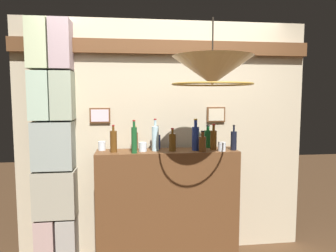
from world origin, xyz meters
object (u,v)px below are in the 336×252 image
(glass_tumbler_shot, at_px, (102,146))
(liquor_bottle_vodka, at_px, (234,140))
(liquor_bottle_whiskey, at_px, (157,141))
(glass_tumbler_highball, at_px, (143,147))
(liquor_bottle_sherry, at_px, (195,138))
(liquor_bottle_scotch, at_px, (213,140))
(liquor_bottle_port, at_px, (135,140))
(liquor_bottle_vermouth, at_px, (134,139))
(liquor_bottle_rum, at_px, (113,141))
(liquor_bottle_amaro, at_px, (202,143))
(glass_tumbler_rocks, at_px, (222,147))
(liquor_bottle_bourbon, at_px, (155,138))
(liquor_bottle_mezcal, at_px, (208,138))
(liquor_bottle_gin, at_px, (172,142))
(pendant_lamp, at_px, (212,71))

(glass_tumbler_shot, bearing_deg, liquor_bottle_vodka, -6.49)
(liquor_bottle_whiskey, bearing_deg, glass_tumbler_highball, -144.07)
(liquor_bottle_sherry, distance_m, liquor_bottle_scotch, 0.19)
(liquor_bottle_port, height_order, liquor_bottle_vermouth, liquor_bottle_vermouth)
(liquor_bottle_vodka, bearing_deg, liquor_bottle_scotch, 170.60)
(liquor_bottle_rum, distance_m, liquor_bottle_vermouth, 0.22)
(liquor_bottle_amaro, relative_size, glass_tumbler_rocks, 2.30)
(liquor_bottle_bourbon, relative_size, liquor_bottle_amaro, 1.55)
(liquor_bottle_mezcal, height_order, liquor_bottle_gin, liquor_bottle_mezcal)
(liquor_bottle_mezcal, relative_size, pendant_lamp, 0.37)
(liquor_bottle_scotch, height_order, glass_tumbler_shot, liquor_bottle_scotch)
(liquor_bottle_sherry, distance_m, liquor_bottle_vermouth, 0.61)
(glass_tumbler_rocks, bearing_deg, liquor_bottle_rum, 175.92)
(pendant_lamp, bearing_deg, liquor_bottle_scotch, 72.74)
(liquor_bottle_mezcal, bearing_deg, glass_tumbler_shot, -178.31)
(liquor_bottle_port, relative_size, liquor_bottle_bourbon, 0.76)
(liquor_bottle_sherry, distance_m, liquor_bottle_bourbon, 0.40)
(liquor_bottle_rum, xyz_separation_m, liquor_bottle_mezcal, (0.97, 0.15, -0.01))
(liquor_bottle_bourbon, bearing_deg, glass_tumbler_rocks, -8.12)
(glass_tumbler_highball, bearing_deg, liquor_bottle_rum, -178.49)
(liquor_bottle_bourbon, bearing_deg, liquor_bottle_scotch, -2.02)
(liquor_bottle_bourbon, distance_m, liquor_bottle_amaro, 0.46)
(liquor_bottle_mezcal, height_order, liquor_bottle_whiskey, liquor_bottle_whiskey)
(liquor_bottle_mezcal, bearing_deg, liquor_bottle_rum, -171.48)
(liquor_bottle_port, distance_m, glass_tumbler_rocks, 0.87)
(liquor_bottle_scotch, bearing_deg, pendant_lamp, -107.26)
(glass_tumbler_highball, bearing_deg, liquor_bottle_vodka, -2.73)
(liquor_bottle_amaro, relative_size, glass_tumbler_shot, 2.25)
(liquor_bottle_sherry, xyz_separation_m, liquor_bottle_rum, (-0.80, 0.01, -0.02))
(liquor_bottle_port, height_order, glass_tumbler_shot, liquor_bottle_port)
(liquor_bottle_vodka, xyz_separation_m, liquor_bottle_mezcal, (-0.22, 0.18, -0.00))
(liquor_bottle_whiskey, xyz_separation_m, glass_tumbler_highball, (-0.15, -0.11, -0.04))
(glass_tumbler_highball, distance_m, glass_tumbler_shot, 0.42)
(liquor_bottle_bourbon, distance_m, liquor_bottle_gin, 0.17)
(liquor_bottle_whiskey, bearing_deg, liquor_bottle_port, -175.73)
(liquor_bottle_port, xyz_separation_m, liquor_bottle_mezcal, (0.76, 0.05, 0.00))
(liquor_bottle_gin, bearing_deg, liquor_bottle_vermouth, -170.24)
(liquor_bottle_whiskey, bearing_deg, liquor_bottle_scotch, -12.13)
(liquor_bottle_gin, xyz_separation_m, glass_tumbler_highball, (-0.29, 0.03, -0.05))
(liquor_bottle_bourbon, height_order, liquor_bottle_mezcal, liquor_bottle_bourbon)
(liquor_bottle_port, distance_m, liquor_bottle_vodka, 0.99)
(liquor_bottle_rum, xyz_separation_m, pendant_lamp, (0.80, -0.60, 0.62))
(liquor_bottle_scotch, bearing_deg, liquor_bottle_bourbon, 177.98)
(glass_tumbler_rocks, bearing_deg, liquor_bottle_whiskey, 162.88)
(liquor_bottle_rum, bearing_deg, liquor_bottle_port, 25.65)
(liquor_bottle_mezcal, xyz_separation_m, glass_tumbler_rocks, (0.09, -0.22, -0.05))
(liquor_bottle_whiskey, height_order, liquor_bottle_amaro, liquor_bottle_whiskey)
(liquor_bottle_bourbon, xyz_separation_m, glass_tumbler_highball, (-0.12, -0.01, -0.08))
(liquor_bottle_port, bearing_deg, liquor_bottle_gin, -18.09)
(liquor_bottle_rum, distance_m, glass_tumbler_highball, 0.29)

